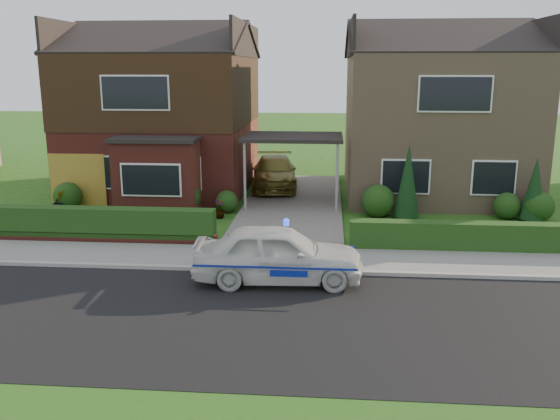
# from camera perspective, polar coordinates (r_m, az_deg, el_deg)

# --- Properties ---
(ground) EXTENTS (120.00, 120.00, 0.00)m
(ground) POSITION_cam_1_polar(r_m,az_deg,el_deg) (13.00, -1.80, -10.57)
(ground) COLOR #244B14
(ground) RESTS_ON ground
(road) EXTENTS (60.00, 6.00, 0.02)m
(road) POSITION_cam_1_polar(r_m,az_deg,el_deg) (13.00, -1.80, -10.57)
(road) COLOR black
(road) RESTS_ON ground
(kerb) EXTENTS (60.00, 0.16, 0.12)m
(kerb) POSITION_cam_1_polar(r_m,az_deg,el_deg) (15.80, -0.55, -5.86)
(kerb) COLOR #9E9993
(kerb) RESTS_ON ground
(sidewalk) EXTENTS (60.00, 2.00, 0.10)m
(sidewalk) POSITION_cam_1_polar(r_m,az_deg,el_deg) (16.79, -0.22, -4.71)
(sidewalk) COLOR slate
(sidewalk) RESTS_ON ground
(driveway) EXTENTS (3.80, 12.00, 0.12)m
(driveway) POSITION_cam_1_polar(r_m,az_deg,el_deg) (23.43, 1.24, 0.60)
(driveway) COLOR #666059
(driveway) RESTS_ON ground
(house_left) EXTENTS (7.50, 9.53, 7.25)m
(house_left) POSITION_cam_1_polar(r_m,az_deg,el_deg) (26.71, -11.00, 10.10)
(house_left) COLOR maroon
(house_left) RESTS_ON ground
(house_right) EXTENTS (7.50, 8.06, 7.25)m
(house_right) POSITION_cam_1_polar(r_m,az_deg,el_deg) (26.21, 14.64, 9.52)
(house_right) COLOR #9A7D5E
(house_right) RESTS_ON ground
(carport_link) EXTENTS (3.80, 3.00, 2.77)m
(carport_link) POSITION_cam_1_polar(r_m,az_deg,el_deg) (22.94, 1.26, 6.91)
(carport_link) COLOR black
(carport_link) RESTS_ON ground
(garage_door) EXTENTS (2.20, 0.10, 2.10)m
(garage_door) POSITION_cam_1_polar(r_m,az_deg,el_deg) (24.16, -18.86, 2.67)
(garage_door) COLOR olive
(garage_door) RESTS_ON ground
(dwarf_wall) EXTENTS (7.70, 0.25, 0.36)m
(dwarf_wall) POSITION_cam_1_polar(r_m,az_deg,el_deg) (19.23, -17.40, -2.56)
(dwarf_wall) COLOR maroon
(dwarf_wall) RESTS_ON ground
(hedge_left) EXTENTS (7.50, 0.55, 0.90)m
(hedge_left) POSITION_cam_1_polar(r_m,az_deg,el_deg) (19.41, -17.20, -2.95)
(hedge_left) COLOR #113410
(hedge_left) RESTS_ON ground
(hedge_right) EXTENTS (7.50, 0.55, 0.80)m
(hedge_right) POSITION_cam_1_polar(r_m,az_deg,el_deg) (18.48, 18.40, -3.87)
(hedge_right) COLOR #113410
(hedge_right) RESTS_ON ground
(shrub_left_far) EXTENTS (1.08, 1.08, 1.08)m
(shrub_left_far) POSITION_cam_1_polar(r_m,az_deg,el_deg) (23.95, -19.75, 1.26)
(shrub_left_far) COLOR #113410
(shrub_left_far) RESTS_ON ground
(shrub_left_mid) EXTENTS (1.32, 1.32, 1.32)m
(shrub_left_mid) POSITION_cam_1_polar(r_m,az_deg,el_deg) (22.25, -9.37, 1.31)
(shrub_left_mid) COLOR #113410
(shrub_left_mid) RESTS_ON ground
(shrub_left_near) EXTENTS (0.84, 0.84, 0.84)m
(shrub_left_near) POSITION_cam_1_polar(r_m,az_deg,el_deg) (22.26, -5.16, 0.81)
(shrub_left_near) COLOR #113410
(shrub_left_near) RESTS_ON ground
(shrub_right_near) EXTENTS (1.20, 1.20, 1.20)m
(shrub_right_near) POSITION_cam_1_polar(r_m,az_deg,el_deg) (21.78, 9.41, 0.88)
(shrub_right_near) COLOR #113410
(shrub_right_near) RESTS_ON ground
(shrub_right_mid) EXTENTS (0.96, 0.96, 0.96)m
(shrub_right_mid) POSITION_cam_1_polar(r_m,az_deg,el_deg) (22.75, 21.00, 0.38)
(shrub_right_mid) COLOR #113410
(shrub_right_mid) RESTS_ON ground
(shrub_right_far) EXTENTS (1.08, 1.08, 1.08)m
(shrub_right_far) POSITION_cam_1_polar(r_m,az_deg,el_deg) (22.77, 23.63, 0.30)
(shrub_right_far) COLOR #113410
(shrub_right_far) RESTS_ON ground
(conifer_a) EXTENTS (0.90, 0.90, 2.60)m
(conifer_a) POSITION_cam_1_polar(r_m,az_deg,el_deg) (21.55, 12.18, 2.52)
(conifer_a) COLOR black
(conifer_a) RESTS_ON ground
(conifer_b) EXTENTS (0.90, 0.90, 2.20)m
(conifer_b) POSITION_cam_1_polar(r_m,az_deg,el_deg) (22.59, 23.29, 1.70)
(conifer_b) COLOR black
(conifer_b) RESTS_ON ground
(police_car) EXTENTS (3.93, 4.36, 1.62)m
(police_car) POSITION_cam_1_polar(r_m,az_deg,el_deg) (14.96, -0.20, -4.29)
(police_car) COLOR silver
(police_car) RESTS_ON ground
(driveway_car) EXTENTS (2.30, 4.83, 1.36)m
(driveway_car) POSITION_cam_1_polar(r_m,az_deg,el_deg) (26.18, -0.56, 3.63)
(driveway_car) COLOR olive
(driveway_car) RESTS_ON driveway
(potted_plant_a) EXTENTS (0.44, 0.37, 0.71)m
(potted_plant_a) POSITION_cam_1_polar(r_m,az_deg,el_deg) (21.97, -8.81, 0.35)
(potted_plant_a) COLOR gray
(potted_plant_a) RESTS_ON ground
(potted_plant_b) EXTENTS (0.60, 0.59, 0.85)m
(potted_plant_b) POSITION_cam_1_polar(r_m,az_deg,el_deg) (23.58, -20.50, 0.72)
(potted_plant_b) COLOR gray
(potted_plant_b) RESTS_ON ground
(potted_plant_c) EXTENTS (0.44, 0.44, 0.68)m
(potted_plant_c) POSITION_cam_1_polar(r_m,az_deg,el_deg) (21.44, -5.83, 0.07)
(potted_plant_c) COLOR gray
(potted_plant_c) RESTS_ON ground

